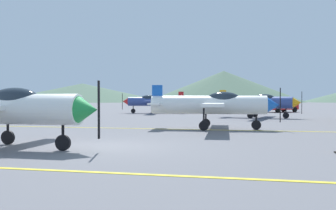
# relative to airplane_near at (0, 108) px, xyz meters

# --- Properties ---
(ground_plane) EXTENTS (400.00, 400.00, 0.00)m
(ground_plane) POSITION_rel_airplane_near_xyz_m (3.33, 1.03, -1.37)
(ground_plane) COLOR slate
(apron_line_near) EXTENTS (80.00, 0.16, 0.01)m
(apron_line_near) POSITION_rel_airplane_near_xyz_m (3.33, -3.00, -1.36)
(apron_line_near) COLOR yellow
(apron_line_near) RESTS_ON ground_plane
(apron_line_far) EXTENTS (80.00, 0.16, 0.01)m
(apron_line_far) POSITION_rel_airplane_near_xyz_m (3.33, 8.61, -1.36)
(apron_line_far) COLOR yellow
(apron_line_far) RESTS_ON ground_plane
(airplane_near) EXTENTS (7.00, 8.08, 2.43)m
(airplane_near) POSITION_rel_airplane_near_xyz_m (0.00, 0.00, 0.00)
(airplane_near) COLOR white
(airplane_near) RESTS_ON ground_plane
(airplane_mid) EXTENTS (7.04, 8.11, 2.43)m
(airplane_mid) POSITION_rel_airplane_near_xyz_m (6.38, 9.12, 0.00)
(airplane_mid) COLOR white
(airplane_mid) RESTS_ON ground_plane
(airplane_far) EXTENTS (7.11, 8.10, 2.43)m
(airplane_far) POSITION_rel_airplane_near_xyz_m (9.24, 21.24, 0.00)
(airplane_far) COLOR #33478C
(airplane_far) RESTS_ON ground_plane
(airplane_back) EXTENTS (7.10, 8.14, 2.43)m
(airplane_back) POSITION_rel_airplane_near_xyz_m (-1.92, 28.71, 0.00)
(airplane_back) COLOR #33478C
(airplane_back) RESTS_ON ground_plane
(car_sedan) EXTENTS (4.43, 4.18, 1.62)m
(car_sedan) POSITION_rel_airplane_near_xyz_m (12.46, 34.85, -0.53)
(car_sedan) COLOR red
(car_sedan) RESTS_ON ground_plane
(hill_left) EXTENTS (81.31, 81.31, 8.79)m
(hill_left) POSITION_rel_airplane_near_xyz_m (-67.61, 150.27, 3.03)
(hill_left) COLOR #4C6651
(hill_left) RESTS_ON ground_plane
(hill_centerleft) EXTENTS (69.84, 69.84, 13.85)m
(hill_centerleft) POSITION_rel_airplane_near_xyz_m (-0.48, 151.35, 5.56)
(hill_centerleft) COLOR #4C6651
(hill_centerleft) RESTS_ON ground_plane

